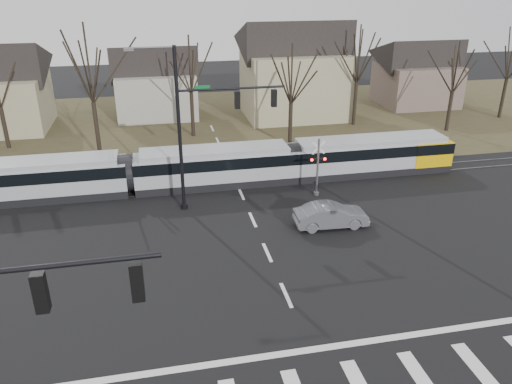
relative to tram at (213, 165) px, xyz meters
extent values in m
plane|color=black|center=(1.65, -16.00, -1.49)|extent=(140.00, 140.00, 0.00)
cube|color=#38331E|center=(1.65, 16.00, -1.48)|extent=(140.00, 28.00, 0.01)
cube|color=silver|center=(5.25, -20.00, -1.48)|extent=(0.60, 2.60, 0.01)
cube|color=silver|center=(7.65, -20.00, -1.48)|extent=(0.60, 2.60, 0.01)
cube|color=silver|center=(1.65, -17.80, -1.48)|extent=(28.00, 0.35, 0.01)
cube|color=silver|center=(1.65, -14.00, -1.48)|extent=(0.18, 2.00, 0.01)
cube|color=silver|center=(1.65, -10.00, -1.48)|extent=(0.18, 2.00, 0.01)
cube|color=silver|center=(1.65, -6.00, -1.48)|extent=(0.18, 2.00, 0.01)
cube|color=silver|center=(1.65, -2.00, -1.48)|extent=(0.18, 2.00, 0.01)
cube|color=silver|center=(1.65, 2.00, -1.48)|extent=(0.18, 2.00, 0.01)
cube|color=silver|center=(1.65, 6.00, -1.48)|extent=(0.18, 2.00, 0.01)
cube|color=silver|center=(1.65, 10.00, -1.48)|extent=(0.18, 2.00, 0.01)
cube|color=silver|center=(1.65, 14.00, -1.48)|extent=(0.18, 2.00, 0.01)
cube|color=#59595E|center=(1.65, -0.90, -1.46)|extent=(90.00, 0.12, 0.06)
cube|color=#59595E|center=(1.65, 0.50, -1.46)|extent=(90.00, 0.12, 0.06)
cube|color=gray|center=(-12.00, 0.00, -0.12)|extent=(12.17, 2.62, 2.73)
cube|color=black|center=(-12.00, 0.00, 0.43)|extent=(12.19, 2.66, 0.80)
cube|color=gray|center=(0.17, 0.00, -0.12)|extent=(11.23, 2.62, 2.73)
cube|color=black|center=(0.17, 0.00, 0.43)|extent=(11.25, 2.66, 0.80)
cube|color=gray|center=(11.86, 0.00, -0.12)|extent=(12.17, 2.62, 2.73)
cube|color=black|center=(11.86, 0.00, 0.43)|extent=(12.19, 2.66, 0.80)
cube|color=#E5AF07|center=(16.45, 0.00, -0.04)|extent=(2.99, 2.68, 1.82)
imported|color=#595B62|center=(6.05, -7.79, -0.77)|extent=(1.88, 4.51, 1.45)
cylinder|color=black|center=(-7.10, -22.00, 6.11)|extent=(6.50, 0.14, 0.14)
cube|color=black|center=(-6.77, -22.00, 5.41)|extent=(0.32, 0.32, 1.05)
sphere|color=#FF0C07|center=(-6.77, -22.00, 5.74)|extent=(0.22, 0.22, 0.22)
cube|color=black|center=(-4.50, -22.00, 5.41)|extent=(0.32, 0.32, 1.05)
sphere|color=#FF0C07|center=(-4.50, -22.00, 5.74)|extent=(0.22, 0.22, 0.22)
cylinder|color=black|center=(-2.35, -3.50, 3.61)|extent=(0.22, 0.22, 10.20)
cylinder|color=black|center=(-2.35, -3.50, -1.34)|extent=(0.44, 0.44, 0.30)
cylinder|color=black|center=(0.90, -3.50, 6.11)|extent=(6.50, 0.14, 0.14)
cube|color=#0C5926|center=(-0.85, -3.50, 6.26)|extent=(0.90, 0.03, 0.22)
cube|color=black|center=(1.23, -3.50, 5.41)|extent=(0.32, 0.32, 1.05)
sphere|color=#FF0C07|center=(1.23, -3.50, 5.74)|extent=(0.22, 0.22, 0.22)
cube|color=black|center=(3.50, -3.50, 5.41)|extent=(0.32, 0.32, 1.05)
sphere|color=#FF0C07|center=(3.50, -3.50, 5.74)|extent=(0.22, 0.22, 0.22)
cube|color=#59595B|center=(-4.85, -3.50, 8.53)|extent=(0.55, 0.22, 0.14)
cylinder|color=#59595B|center=(6.65, -3.20, 0.51)|extent=(0.14, 0.14, 4.00)
cylinder|color=#59595B|center=(6.65, -3.20, -1.39)|extent=(0.36, 0.36, 0.20)
cube|color=silver|center=(6.65, -3.20, 1.91)|extent=(0.95, 0.04, 0.95)
cube|color=silver|center=(6.65, -3.20, 1.91)|extent=(0.95, 0.04, 0.95)
cube|color=black|center=(6.65, -3.20, 1.11)|extent=(1.00, 0.10, 0.12)
sphere|color=#FF0C07|center=(6.20, -3.28, 1.11)|extent=(0.18, 0.18, 0.18)
sphere|color=#FF0C07|center=(7.10, -3.28, 1.11)|extent=(0.18, 0.18, 0.18)
cube|color=gray|center=(-3.35, 20.00, 0.76)|extent=(8.00, 7.00, 4.50)
cube|color=gray|center=(10.65, 17.00, 1.76)|extent=(10.00, 8.00, 6.50)
cube|color=brown|center=(25.65, 19.00, 0.76)|extent=(8.00, 7.00, 4.50)
camera|label=1|loc=(-3.72, -32.84, 12.47)|focal=35.00mm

